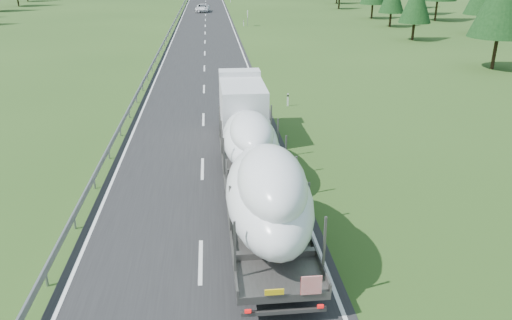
{
  "coord_description": "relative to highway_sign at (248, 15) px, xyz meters",
  "views": [
    {
      "loc": [
        0.62,
        -7.09,
        10.58
      ],
      "look_at": [
        2.53,
        13.74,
        2.14
      ],
      "focal_mm": 35.0,
      "sensor_mm": 36.0,
      "label": 1
    }
  ],
  "objects": [
    {
      "name": "road_surface",
      "position": [
        -7.2,
        20.0,
        -1.8
      ],
      "size": [
        10.0,
        400.0,
        0.02
      ],
      "primitive_type": "cube",
      "color": "black",
      "rests_on": "ground"
    },
    {
      "name": "guardrail",
      "position": [
        -12.5,
        19.94,
        -1.21
      ],
      "size": [
        0.1,
        400.0,
        0.76
      ],
      "color": "slate",
      "rests_on": "ground"
    },
    {
      "name": "highway_sign",
      "position": [
        0.0,
        0.0,
        0.0
      ],
      "size": [
        0.08,
        0.9,
        2.6
      ],
      "color": "slate",
      "rests_on": "ground"
    },
    {
      "name": "boat_truck",
      "position": [
        -4.67,
        -65.62,
        0.54
      ],
      "size": [
        3.2,
        20.74,
        4.58
      ],
      "color": "silver",
      "rests_on": "ground"
    },
    {
      "name": "distant_van",
      "position": [
        -7.83,
        25.42,
        -0.98
      ],
      "size": [
        3.17,
        6.17,
        1.67
      ],
      "primitive_type": "imported",
      "rotation": [
        0.0,
        0.0,
        -0.07
      ],
      "color": "white",
      "rests_on": "ground"
    }
  ]
}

